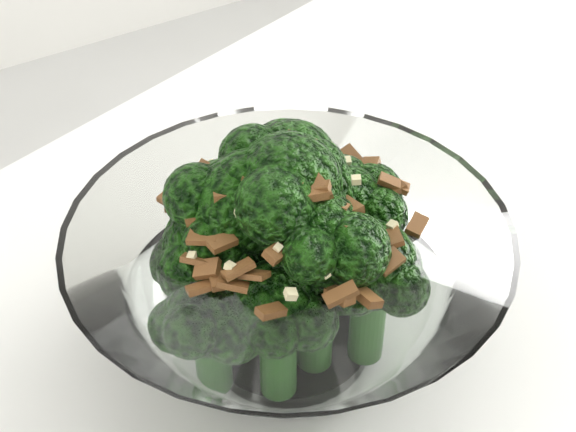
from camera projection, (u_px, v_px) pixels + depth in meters
table at (571, 368)px, 0.60m from camera, size 1.38×1.10×0.75m
broccoli_dish at (288, 275)px, 0.49m from camera, size 0.24×0.24×0.15m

